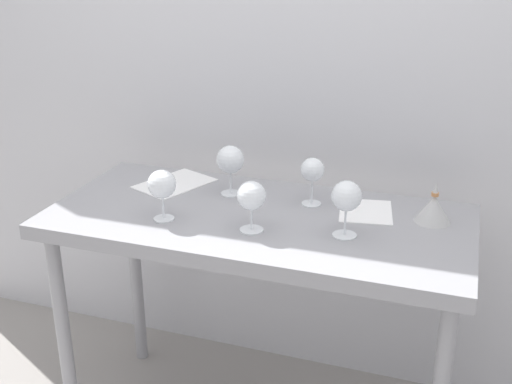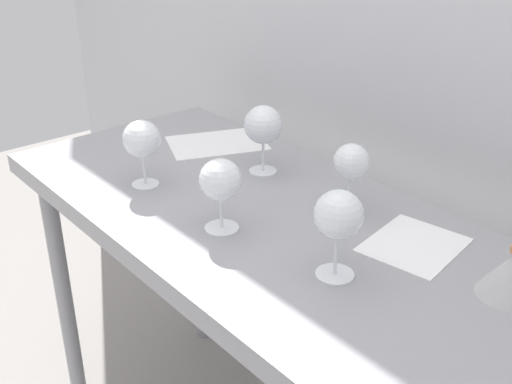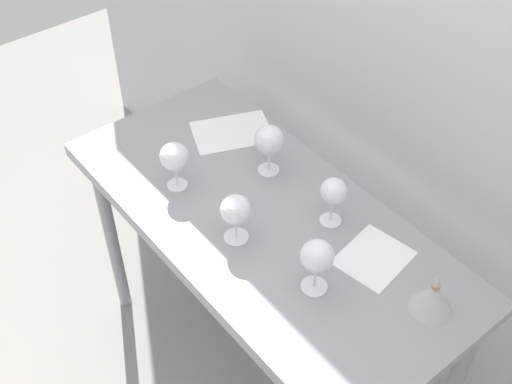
{
  "view_description": "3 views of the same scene",
  "coord_description": "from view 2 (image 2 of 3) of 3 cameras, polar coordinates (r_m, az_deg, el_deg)",
  "views": [
    {
      "loc": [
        0.62,
        -1.84,
        1.75
      ],
      "look_at": [
        -0.02,
        0.04,
        0.96
      ],
      "focal_mm": 44.59,
      "sensor_mm": 36.0,
      "label": 1
    },
    {
      "loc": [
        0.98,
        -0.84,
        1.58
      ],
      "look_at": [
        0.03,
        -0.04,
        0.97
      ],
      "focal_mm": 44.01,
      "sensor_mm": 36.0,
      "label": 2
    },
    {
      "loc": [
        1.1,
        -0.92,
        2.38
      ],
      "look_at": [
        -0.05,
        0.01,
        0.95
      ],
      "focal_mm": 46.61,
      "sensor_mm": 36.0,
      "label": 3
    }
  ],
  "objects": [
    {
      "name": "wine_glass_near_left",
      "position": [
        1.55,
        -10.34,
        4.62
      ],
      "size": [
        0.09,
        0.09,
        0.17
      ],
      "color": "white",
      "rests_on": "steel_counter"
    },
    {
      "name": "tasting_sheet_lower",
      "position": [
        1.35,
        14.16,
        -4.69
      ],
      "size": [
        0.21,
        0.23,
        0.0
      ],
      "primitive_type": "cube",
      "rotation": [
        0.0,
        0.0,
        0.17
      ],
      "color": "white",
      "rests_on": "steel_counter"
    },
    {
      "name": "wine_glass_far_right",
      "position": [
        1.4,
        8.66,
        2.54
      ],
      "size": [
        0.08,
        0.08,
        0.17
      ],
      "color": "white",
      "rests_on": "steel_counter"
    },
    {
      "name": "steel_counter",
      "position": [
        1.51,
        0.23,
        -5.08
      ],
      "size": [
        1.4,
        0.65,
        0.9
      ],
      "color": "gray",
      "rests_on": "ground_plane"
    },
    {
      "name": "wine_glass_near_right",
      "position": [
        1.16,
        7.5,
        -2.26
      ],
      "size": [
        0.09,
        0.09,
        0.18
      ],
      "color": "white",
      "rests_on": "steel_counter"
    },
    {
      "name": "back_wall",
      "position": [
        1.68,
        13.8,
        15.97
      ],
      "size": [
        3.8,
        0.04,
        2.6
      ],
      "primitive_type": "cube",
      "color": "silver",
      "rests_on": "ground_plane"
    },
    {
      "name": "wine_glass_far_left",
      "position": [
        1.6,
        0.65,
        5.99
      ],
      "size": [
        0.1,
        0.1,
        0.18
      ],
      "color": "white",
      "rests_on": "steel_counter"
    },
    {
      "name": "decanter_funnel",
      "position": [
        1.23,
        22.25,
        -6.86
      ],
      "size": [
        0.12,
        0.12,
        0.14
      ],
      "color": "#B5B5B5",
      "rests_on": "steel_counter"
    },
    {
      "name": "tasting_sheet_upper",
      "position": [
        1.83,
        -3.56,
        4.45
      ],
      "size": [
        0.28,
        0.33,
        0.0
      ],
      "primitive_type": "cube",
      "rotation": [
        0.0,
        0.0,
        -0.4
      ],
      "color": "white",
      "rests_on": "steel_counter"
    },
    {
      "name": "wine_glass_near_center",
      "position": [
        1.32,
        -3.25,
        0.91
      ],
      "size": [
        0.09,
        0.09,
        0.16
      ],
      "color": "white",
      "rests_on": "steel_counter"
    }
  ]
}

